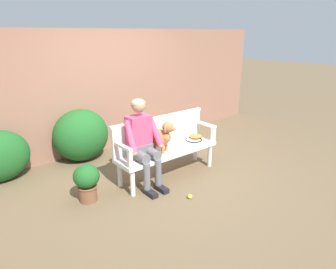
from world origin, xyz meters
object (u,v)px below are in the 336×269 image
(tennis_ball, at_px, (190,196))
(garden_bench, at_px, (168,153))
(baseball_glove, at_px, (196,136))
(person_seated, at_px, (142,140))
(tennis_racket, at_px, (193,139))
(dog_on_bench, at_px, (161,136))
(potted_plant, at_px, (87,181))

(tennis_ball, bearing_deg, garden_bench, 73.56)
(baseball_glove, distance_m, tennis_ball, 1.31)
(person_seated, xyz_separation_m, tennis_racket, (1.12, 0.09, -0.26))
(tennis_racket, bearing_deg, dog_on_bench, -174.91)
(person_seated, relative_size, tennis_ball, 19.98)
(tennis_racket, xyz_separation_m, tennis_ball, (-0.85, -0.83, -0.43))
(baseball_glove, bearing_deg, person_seated, -149.04)
(tennis_racket, relative_size, potted_plant, 1.07)
(baseball_glove, bearing_deg, potted_plant, -153.94)
(baseball_glove, relative_size, tennis_ball, 3.33)
(person_seated, height_order, tennis_racket, person_seated)
(person_seated, bearing_deg, baseball_glove, 4.20)
(dog_on_bench, bearing_deg, garden_bench, -5.99)
(dog_on_bench, xyz_separation_m, baseball_glove, (0.82, 0.07, -0.20))
(dog_on_bench, bearing_deg, tennis_racket, 5.09)
(potted_plant, bearing_deg, garden_bench, -4.46)
(garden_bench, bearing_deg, tennis_ball, -106.44)
(dog_on_bench, distance_m, baseball_glove, 0.84)
(dog_on_bench, relative_size, tennis_racket, 0.88)
(person_seated, distance_m, potted_plant, 0.94)
(baseball_glove, bearing_deg, garden_bench, -146.69)
(tennis_racket, bearing_deg, baseball_glove, -1.39)
(garden_bench, xyz_separation_m, dog_on_bench, (-0.13, 0.01, 0.31))
(garden_bench, relative_size, potted_plant, 3.27)
(tennis_racket, bearing_deg, tennis_ball, -135.65)
(garden_bench, distance_m, tennis_ball, 0.86)
(garden_bench, height_order, potted_plant, potted_plant)
(person_seated, relative_size, potted_plant, 2.50)
(dog_on_bench, distance_m, potted_plant, 1.27)
(person_seated, relative_size, dog_on_bench, 2.66)
(dog_on_bench, relative_size, potted_plant, 0.94)
(baseball_glove, bearing_deg, tennis_ball, -110.95)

